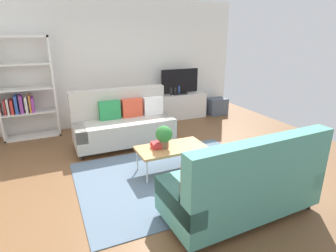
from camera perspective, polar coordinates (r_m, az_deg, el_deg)
name	(u,v)px	position (r m, az deg, el deg)	size (l,w,h in m)	color
ground_plane	(156,169)	(4.66, -2.38, -8.80)	(7.68, 7.68, 0.00)	brown
wall_far	(112,63)	(6.86, -11.48, 12.47)	(6.40, 0.12, 2.90)	white
area_rug	(174,176)	(4.43, 1.15, -10.28)	(2.90, 2.20, 0.01)	slate
couch_beige	(123,123)	(5.56, -9.14, 0.65)	(1.90, 0.84, 1.10)	#B2ADA3
couch_green	(243,184)	(3.48, 15.20, -11.47)	(1.93, 0.91, 1.10)	teal
coffee_table	(171,148)	(4.44, 0.67, -4.64)	(1.10, 0.56, 0.42)	#B7844C
tv_console	(179,106)	(7.28, 2.28, 4.13)	(1.40, 0.44, 0.64)	silver
tv	(180,82)	(7.13, 2.42, 9.01)	(1.00, 0.20, 0.64)	black
bookshelf	(25,92)	(6.45, -27.36, 6.15)	(1.10, 0.36, 2.10)	white
storage_trunk	(216,106)	(7.76, 9.92, 4.02)	(0.52, 0.40, 0.44)	#4C5666
potted_plant	(164,135)	(4.32, -0.82, -1.91)	(0.27, 0.27, 0.36)	brown
table_book_0	(159,147)	(4.41, -1.80, -4.25)	(0.24, 0.18, 0.03)	red
table_book_1	(159,145)	(4.40, -1.80, -3.87)	(0.24, 0.18, 0.04)	red
table_book_2	(159,143)	(4.38, -1.81, -3.50)	(0.24, 0.18, 0.02)	red
vase_0	(158,93)	(7.01, -2.15, 6.79)	(0.11, 0.11, 0.13)	#33B29E
vase_1	(164,93)	(7.07, -0.85, 6.89)	(0.10, 0.10, 0.13)	silver
bottle_0	(171,91)	(7.05, 0.63, 7.15)	(0.06, 0.06, 0.20)	#262626
bottle_1	(175,91)	(7.09, 1.47, 7.21)	(0.06, 0.06, 0.20)	#262626
bottle_2	(179,90)	(7.14, 2.28, 7.39)	(0.05, 0.05, 0.22)	#3359B2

